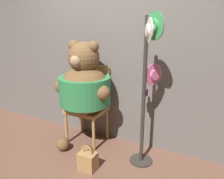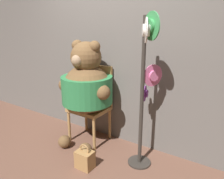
{
  "view_description": "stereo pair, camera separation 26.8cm",
  "coord_description": "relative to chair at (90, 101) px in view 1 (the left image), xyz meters",
  "views": [
    {
      "loc": [
        1.32,
        -2.06,
        1.64
      ],
      "look_at": [
        0.17,
        0.22,
        0.87
      ],
      "focal_mm": 35.0,
      "sensor_mm": 36.0,
      "label": 1
    },
    {
      "loc": [
        1.56,
        -1.93,
        1.64
      ],
      "look_at": [
        0.17,
        0.22,
        0.87
      ],
      "focal_mm": 35.0,
      "sensor_mm": 36.0,
      "label": 2
    }
  ],
  "objects": [
    {
      "name": "chair",
      "position": [
        0.0,
        0.0,
        0.0
      ],
      "size": [
        0.51,
        0.44,
        1.08
      ],
      "color": "#B2844C",
      "rests_on": "ground_plane"
    },
    {
      "name": "hat_display_rack",
      "position": [
        0.91,
        -0.22,
        0.45
      ],
      "size": [
        0.36,
        0.49,
        1.76
      ],
      "color": "#332D28",
      "rests_on": "ground_plane"
    },
    {
      "name": "handbag_on_ground",
      "position": [
        0.37,
        -0.65,
        -0.47
      ],
      "size": [
        0.21,
        0.15,
        0.31
      ],
      "color": "#A87A47",
      "rests_on": "ground_plane"
    },
    {
      "name": "ground_plane",
      "position": [
        0.29,
        -0.41,
        -0.59
      ],
      "size": [
        14.0,
        14.0,
        0.0
      ],
      "primitive_type": "plane",
      "color": "brown"
    },
    {
      "name": "wall_back",
      "position": [
        0.29,
        0.22,
        0.79
      ],
      "size": [
        8.0,
        0.1,
        2.75
      ],
      "color": "#66605B",
      "rests_on": "ground_plane"
    },
    {
      "name": "teddy_bear",
      "position": [
        0.03,
        -0.16,
        0.25
      ],
      "size": [
        0.83,
        0.73,
        1.44
      ],
      "color": "brown",
      "rests_on": "ground_plane"
    }
  ]
}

